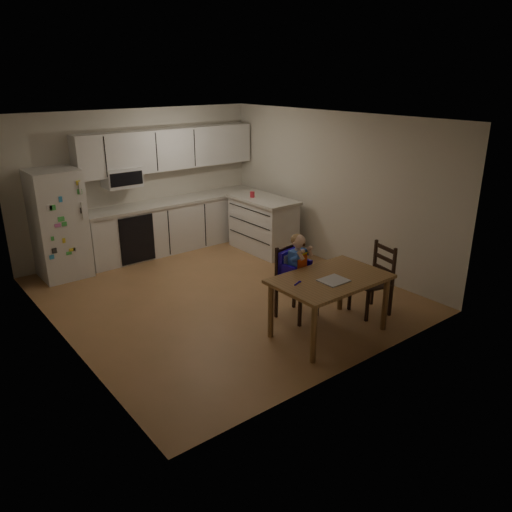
{
  "coord_description": "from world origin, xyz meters",
  "views": [
    {
      "loc": [
        -3.73,
        -5.57,
        3.05
      ],
      "look_at": [
        -0.28,
        -1.19,
        1.0
      ],
      "focal_mm": 35.0,
      "sensor_mm": 36.0,
      "label": 1
    }
  ],
  "objects_px": {
    "kitchen_island": "(263,224)",
    "red_cup": "(252,194)",
    "dining_table": "(330,285)",
    "chair_side": "(377,275)",
    "refrigerator": "(59,224)",
    "chair_booster": "(295,267)"
  },
  "relations": [
    {
      "from": "refrigerator",
      "to": "chair_side",
      "type": "distance_m",
      "value": 4.86
    },
    {
      "from": "dining_table",
      "to": "red_cup",
      "type": "bearing_deg",
      "value": 68.69
    },
    {
      "from": "refrigerator",
      "to": "dining_table",
      "type": "xyz_separation_m",
      "value": [
        1.93,
        -3.94,
        -0.2
      ]
    },
    {
      "from": "refrigerator",
      "to": "chair_side",
      "type": "xyz_separation_m",
      "value": [
        2.88,
        -3.91,
        -0.31
      ]
    },
    {
      "from": "refrigerator",
      "to": "dining_table",
      "type": "bearing_deg",
      "value": -63.85
    },
    {
      "from": "kitchen_island",
      "to": "chair_side",
      "type": "relative_size",
      "value": 1.39
    },
    {
      "from": "kitchen_island",
      "to": "chair_side",
      "type": "distance_m",
      "value": 2.91
    },
    {
      "from": "kitchen_island",
      "to": "red_cup",
      "type": "distance_m",
      "value": 0.57
    },
    {
      "from": "kitchen_island",
      "to": "dining_table",
      "type": "distance_m",
      "value": 3.2
    },
    {
      "from": "chair_booster",
      "to": "chair_side",
      "type": "bearing_deg",
      "value": -42.0
    },
    {
      "from": "dining_table",
      "to": "chair_booster",
      "type": "relative_size",
      "value": 1.22
    },
    {
      "from": "kitchen_island",
      "to": "chair_booster",
      "type": "bearing_deg",
      "value": -120.0
    },
    {
      "from": "kitchen_island",
      "to": "chair_side",
      "type": "height_order",
      "value": "kitchen_island"
    },
    {
      "from": "red_cup",
      "to": "chair_booster",
      "type": "relative_size",
      "value": 0.09
    },
    {
      "from": "red_cup",
      "to": "dining_table",
      "type": "distance_m",
      "value": 3.32
    },
    {
      "from": "dining_table",
      "to": "chair_booster",
      "type": "distance_m",
      "value": 0.62
    },
    {
      "from": "dining_table",
      "to": "chair_side",
      "type": "bearing_deg",
      "value": 1.81
    },
    {
      "from": "dining_table",
      "to": "chair_side",
      "type": "height_order",
      "value": "chair_side"
    },
    {
      "from": "red_cup",
      "to": "dining_table",
      "type": "xyz_separation_m",
      "value": [
        -1.2,
        -3.07,
        -0.38
      ]
    },
    {
      "from": "refrigerator",
      "to": "kitchen_island",
      "type": "height_order",
      "value": "refrigerator"
    },
    {
      "from": "red_cup",
      "to": "dining_table",
      "type": "height_order",
      "value": "red_cup"
    },
    {
      "from": "dining_table",
      "to": "chair_booster",
      "type": "bearing_deg",
      "value": 90.8
    }
  ]
}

